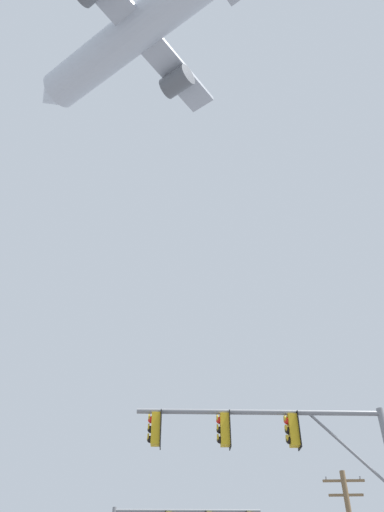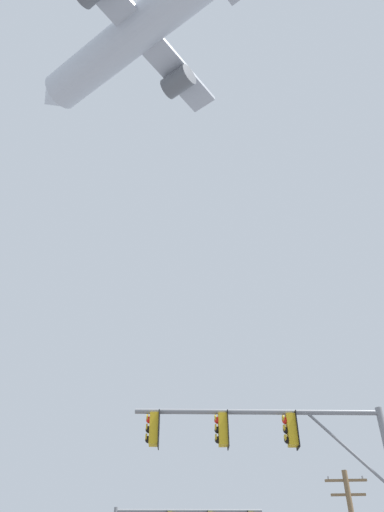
% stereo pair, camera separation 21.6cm
% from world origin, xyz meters
% --- Properties ---
extents(signal_pole_near, '(7.36, 0.86, 6.74)m').
position_xyz_m(signal_pole_near, '(2.63, 8.56, 5.25)').
color(signal_pole_near, slate).
rests_on(signal_pole_near, ground).
extents(airplane, '(25.72, 19.94, 7.82)m').
position_xyz_m(airplane, '(-6.64, 20.19, 49.57)').
color(airplane, '#B7BCC6').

